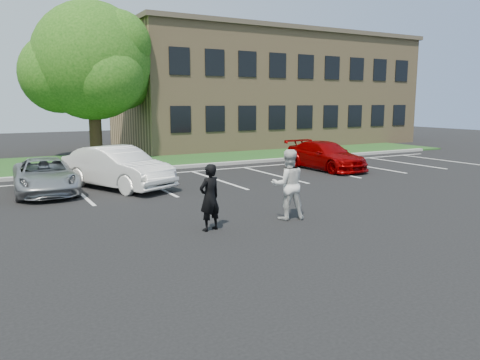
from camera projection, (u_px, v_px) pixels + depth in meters
name	position (u px, v px, depth m)	size (l,w,h in m)	color
ground_plane	(260.00, 236.00, 11.40)	(90.00, 90.00, 0.00)	black
curb	(125.00, 171.00, 21.73)	(40.00, 0.30, 0.15)	gray
grass_strip	(105.00, 162.00, 25.19)	(44.00, 8.00, 0.08)	#1C4517
stall_lines	(178.00, 179.00, 19.79)	(34.00, 5.36, 0.01)	silver
office_building	(266.00, 90.00, 36.38)	(22.40, 10.40, 8.30)	#A1865C
tree	(93.00, 64.00, 26.51)	(7.80, 7.20, 8.80)	black
man_black_suit	(210.00, 197.00, 11.81)	(0.62, 0.41, 1.71)	black
man_white_shirt	(288.00, 185.00, 12.95)	(0.95, 0.74, 1.96)	silver
car_silver_minivan	(45.00, 176.00, 16.73)	(2.06, 4.46, 1.24)	#9EA1A5
car_white_sedan	(118.00, 168.00, 17.62)	(1.67, 4.80, 1.58)	white
car_red_compact	(325.00, 156.00, 22.57)	(1.88, 4.62, 1.34)	#860001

